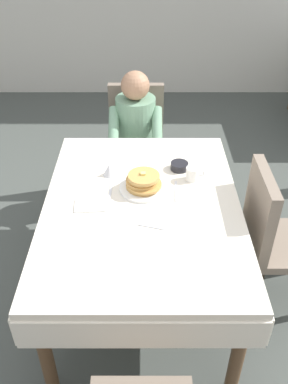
% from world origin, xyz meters
% --- Properties ---
extents(ground_plane, '(14.00, 14.00, 0.00)m').
position_xyz_m(ground_plane, '(0.00, 0.00, 0.00)').
color(ground_plane, '#474C47').
extents(dining_table_main, '(1.12, 1.52, 0.74)m').
position_xyz_m(dining_table_main, '(0.00, 0.00, 0.65)').
color(dining_table_main, silver).
rests_on(dining_table_main, ground).
extents(chair_diner, '(0.44, 0.45, 0.93)m').
position_xyz_m(chair_diner, '(-0.05, 1.17, 0.53)').
color(chair_diner, '#7A6B5B').
rests_on(chair_diner, ground).
extents(diner_person, '(0.40, 0.43, 1.12)m').
position_xyz_m(diner_person, '(-0.05, 1.01, 0.67)').
color(diner_person, gray).
rests_on(diner_person, ground).
extents(chair_right_side, '(0.45, 0.44, 0.93)m').
position_xyz_m(chair_right_side, '(0.77, 0.00, 0.53)').
color(chair_right_side, '#7A6B5B').
rests_on(chair_right_side, ground).
extents(plate_breakfast, '(0.28, 0.28, 0.02)m').
position_xyz_m(plate_breakfast, '(0.01, 0.14, 0.75)').
color(plate_breakfast, white).
rests_on(plate_breakfast, dining_table_main).
extents(breakfast_stack, '(0.21, 0.21, 0.10)m').
position_xyz_m(breakfast_stack, '(0.01, 0.14, 0.80)').
color(breakfast_stack, tan).
rests_on(breakfast_stack, plate_breakfast).
extents(cup_coffee, '(0.11, 0.08, 0.08)m').
position_xyz_m(cup_coffee, '(0.30, 0.24, 0.78)').
color(cup_coffee, white).
rests_on(cup_coffee, dining_table_main).
extents(bowl_butter, '(0.11, 0.11, 0.04)m').
position_xyz_m(bowl_butter, '(0.23, 0.35, 0.76)').
color(bowl_butter, black).
rests_on(bowl_butter, dining_table_main).
extents(syrup_pitcher, '(0.08, 0.08, 0.07)m').
position_xyz_m(syrup_pitcher, '(-0.20, 0.29, 0.78)').
color(syrup_pitcher, silver).
rests_on(syrup_pitcher, dining_table_main).
extents(fork_left_of_plate, '(0.02, 0.18, 0.00)m').
position_xyz_m(fork_left_of_plate, '(-0.18, 0.12, 0.74)').
color(fork_left_of_plate, silver).
rests_on(fork_left_of_plate, dining_table_main).
extents(knife_right_of_plate, '(0.03, 0.20, 0.00)m').
position_xyz_m(knife_right_of_plate, '(0.20, 0.12, 0.74)').
color(knife_right_of_plate, silver).
rests_on(knife_right_of_plate, dining_table_main).
extents(spoon_near_edge, '(0.15, 0.05, 0.00)m').
position_xyz_m(spoon_near_edge, '(0.05, -0.20, 0.74)').
color(spoon_near_edge, silver).
rests_on(spoon_near_edge, dining_table_main).
extents(napkin_folded, '(0.18, 0.13, 0.01)m').
position_xyz_m(napkin_folded, '(-0.29, -0.02, 0.74)').
color(napkin_folded, white).
rests_on(napkin_folded, dining_table_main).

